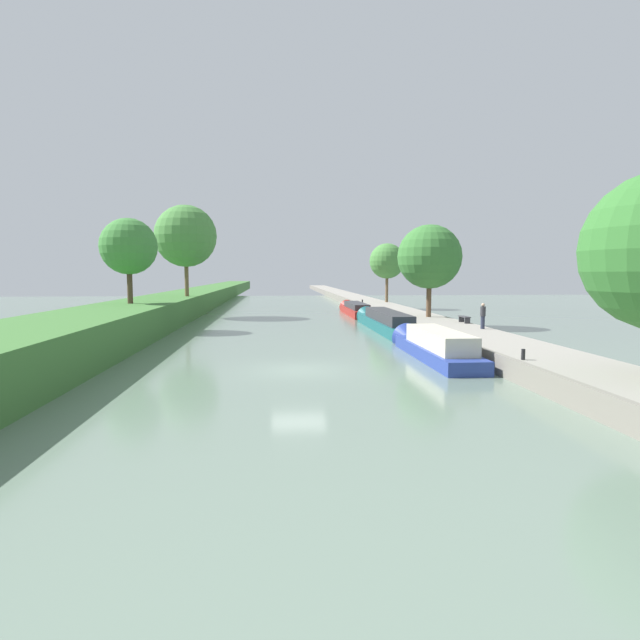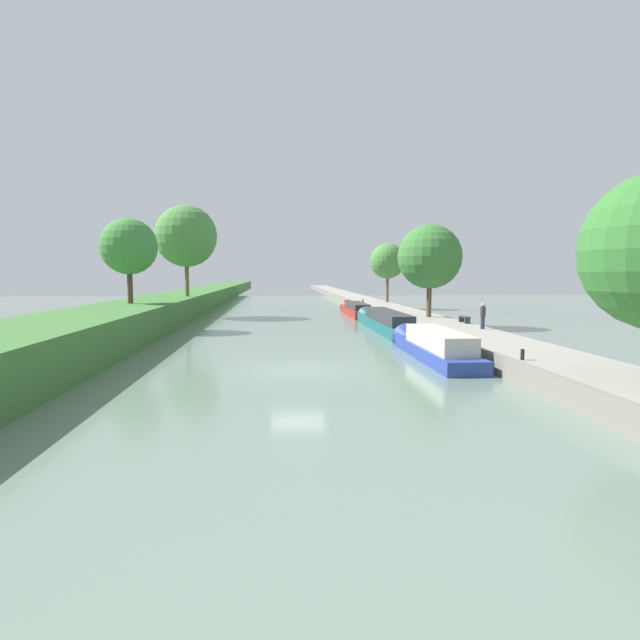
# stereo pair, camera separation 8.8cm
# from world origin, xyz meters

# --- Properties ---
(ground_plane) EXTENTS (160.00, 160.00, 0.00)m
(ground_plane) POSITION_xyz_m (0.00, 0.00, 0.00)
(ground_plane) COLOR slate
(left_grassy_bank) EXTENTS (6.04, 260.00, 2.15)m
(left_grassy_bank) POSITION_xyz_m (-11.86, 0.00, 1.07)
(left_grassy_bank) COLOR #3D7033
(left_grassy_bank) RESTS_ON ground_plane
(right_towpath) EXTENTS (4.10, 260.00, 0.88)m
(right_towpath) POSITION_xyz_m (10.89, 0.00, 0.44)
(right_towpath) COLOR gray
(right_towpath) RESTS_ON ground_plane
(stone_quay) EXTENTS (0.25, 260.00, 0.93)m
(stone_quay) POSITION_xyz_m (8.72, 0.00, 0.46)
(stone_quay) COLOR gray
(stone_quay) RESTS_ON ground_plane
(narrowboat_blue) EXTENTS (2.02, 11.13, 2.19)m
(narrowboat_blue) POSITION_xyz_m (7.25, 3.17, 0.62)
(narrowboat_blue) COLOR #283D93
(narrowboat_blue) RESTS_ON ground_plane
(narrowboat_teal) EXTENTS (1.99, 16.23, 2.10)m
(narrowboat_teal) POSITION_xyz_m (7.44, 16.70, 0.64)
(narrowboat_teal) COLOR #195B60
(narrowboat_teal) RESTS_ON ground_plane
(narrowboat_red) EXTENTS (1.89, 12.96, 1.86)m
(narrowboat_red) POSITION_xyz_m (7.39, 32.05, 0.55)
(narrowboat_red) COLOR maroon
(narrowboat_red) RESTS_ON ground_plane
(tree_rightbank_midnear) EXTENTS (5.20, 5.20, 7.50)m
(tree_rightbank_midnear) POSITION_xyz_m (11.39, 17.94, 5.76)
(tree_rightbank_midnear) COLOR brown
(tree_rightbank_midnear) RESTS_ON right_towpath
(tree_rightbank_midfar) EXTENTS (4.33, 4.33, 7.22)m
(tree_rightbank_midfar) POSITION_xyz_m (12.53, 39.81, 5.92)
(tree_rightbank_midfar) COLOR brown
(tree_rightbank_midfar) RESTS_ON right_towpath
(tree_leftbank_downstream) EXTENTS (4.23, 4.23, 6.42)m
(tree_leftbank_downstream) POSITION_xyz_m (-12.07, 16.79, 6.44)
(tree_leftbank_downstream) COLOR #4C3828
(tree_leftbank_downstream) RESTS_ON left_grassy_bank
(tree_leftbank_upstream) EXTENTS (6.09, 6.09, 9.00)m
(tree_leftbank_upstream) POSITION_xyz_m (-9.93, 29.17, 8.09)
(tree_leftbank_upstream) COLOR brown
(tree_leftbank_upstream) RESTS_ON left_grassy_bank
(person_walking) EXTENTS (0.34, 0.34, 1.66)m
(person_walking) POSITION_xyz_m (12.18, 8.58, 1.75)
(person_walking) COLOR #282D42
(person_walking) RESTS_ON right_towpath
(mooring_bollard_near) EXTENTS (0.16, 0.16, 0.45)m
(mooring_bollard_near) POSITION_xyz_m (9.14, -3.25, 1.10)
(mooring_bollard_near) COLOR black
(mooring_bollard_near) RESTS_ON right_towpath
(mooring_bollard_far) EXTENTS (0.16, 0.16, 0.45)m
(mooring_bollard_far) POSITION_xyz_m (9.14, 37.59, 1.10)
(mooring_bollard_far) COLOR black
(mooring_bollard_far) RESTS_ON right_towpath
(park_bench) EXTENTS (0.44, 1.50, 0.47)m
(park_bench) POSITION_xyz_m (12.49, 12.71, 1.22)
(park_bench) COLOR #333338
(park_bench) RESTS_ON right_towpath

